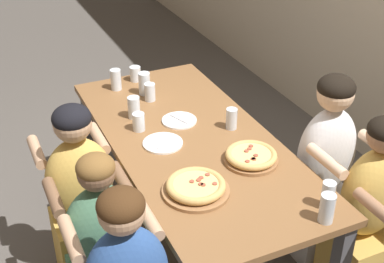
# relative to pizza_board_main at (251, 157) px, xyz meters

# --- Properties ---
(ground_plane) EXTENTS (18.00, 18.00, 0.00)m
(ground_plane) POSITION_rel_pizza_board_main_xyz_m (-0.33, -0.19, -0.78)
(ground_plane) COLOR #514C47
(ground_plane) RESTS_ON ground
(dining_table) EXTENTS (1.94, 0.88, 0.75)m
(dining_table) POSITION_rel_pizza_board_main_xyz_m (-0.33, -0.19, -0.11)
(dining_table) COLOR brown
(dining_table) RESTS_ON ground
(pizza_board_main) EXTENTS (0.29, 0.29, 0.06)m
(pizza_board_main) POSITION_rel_pizza_board_main_xyz_m (0.00, 0.00, 0.00)
(pizza_board_main) COLOR #996B42
(pizza_board_main) RESTS_ON dining_table
(pizza_board_second) EXTENTS (0.33, 0.33, 0.06)m
(pizza_board_second) POSITION_rel_pizza_board_main_xyz_m (0.12, -0.38, 0.00)
(pizza_board_second) COLOR #996B42
(pizza_board_second) RESTS_ON dining_table
(empty_plate_a) EXTENTS (0.22, 0.22, 0.02)m
(empty_plate_a) POSITION_rel_pizza_board_main_xyz_m (-0.35, -0.36, -0.02)
(empty_plate_a) COLOR white
(empty_plate_a) RESTS_ON dining_table
(empty_plate_b) EXTENTS (0.21, 0.21, 0.02)m
(empty_plate_b) POSITION_rel_pizza_board_main_xyz_m (-0.55, -0.18, -0.02)
(empty_plate_b) COLOR white
(empty_plate_b) RESTS_ON dining_table
(drinking_glass_a) EXTENTS (0.07, 0.07, 0.14)m
(drinking_glass_a) POSITION_rel_pizza_board_main_xyz_m (-0.71, -0.40, 0.03)
(drinking_glass_a) COLOR silver
(drinking_glass_a) RESTS_ON dining_table
(drinking_glass_b) EXTENTS (0.06, 0.06, 0.14)m
(drinking_glass_b) POSITION_rel_pizza_board_main_xyz_m (0.48, 0.13, 0.03)
(drinking_glass_b) COLOR silver
(drinking_glass_b) RESTS_ON dining_table
(drinking_glass_c) EXTENTS (0.07, 0.07, 0.11)m
(drinking_glass_c) POSITION_rel_pizza_board_main_xyz_m (-0.56, -0.43, 0.02)
(drinking_glass_c) COLOR silver
(drinking_glass_c) RESTS_ON dining_table
(drinking_glass_d) EXTENTS (0.08, 0.08, 0.10)m
(drinking_glass_d) POSITION_rel_pizza_board_main_xyz_m (-1.20, -0.22, 0.02)
(drinking_glass_d) COLOR silver
(drinking_glass_d) RESTS_ON dining_table
(drinking_glass_e) EXTENTS (0.07, 0.07, 0.14)m
(drinking_glass_e) POSITION_rel_pizza_board_main_xyz_m (0.56, 0.06, 0.03)
(drinking_glass_e) COLOR silver
(drinking_glass_e) RESTS_ON dining_table
(drinking_glass_f) EXTENTS (0.07, 0.07, 0.13)m
(drinking_glass_f) POSITION_rel_pizza_board_main_xyz_m (-0.35, 0.07, 0.03)
(drinking_glass_f) COLOR silver
(drinking_glass_f) RESTS_ON dining_table
(drinking_glass_g) EXTENTS (0.07, 0.07, 0.12)m
(drinking_glass_g) POSITION_rel_pizza_board_main_xyz_m (-0.88, -0.23, 0.03)
(drinking_glass_g) COLOR silver
(drinking_glass_g) RESTS_ON dining_table
(drinking_glass_h) EXTENTS (0.07, 0.07, 0.14)m
(drinking_glass_h) POSITION_rel_pizza_board_main_xyz_m (-1.13, -0.38, 0.03)
(drinking_glass_h) COLOR silver
(drinking_glass_h) RESTS_ON dining_table
(drinking_glass_i) EXTENTS (0.08, 0.08, 0.15)m
(drinking_glass_i) POSITION_rel_pizza_board_main_xyz_m (-0.98, -0.23, 0.04)
(drinking_glass_i) COLOR silver
(drinking_glass_i) RESTS_ON dining_table
(diner_near_center) EXTENTS (0.51, 0.40, 1.11)m
(diner_near_center) POSITION_rel_pizza_board_main_xyz_m (-0.33, -0.85, -0.27)
(diner_near_center) COLOR gold
(diner_near_center) RESTS_ON ground
(diner_far_right) EXTENTS (0.51, 0.40, 1.11)m
(diner_far_right) POSITION_rel_pizza_board_main_xyz_m (0.43, 0.47, -0.27)
(diner_far_right) COLOR gold
(diner_far_right) RESTS_ON ground
(diner_near_midright) EXTENTS (0.51, 0.40, 1.07)m
(diner_near_midright) POSITION_rel_pizza_board_main_xyz_m (0.09, -0.85, -0.30)
(diner_near_midright) COLOR #477556
(diner_near_midright) RESTS_ON ground
(diner_far_midright) EXTENTS (0.51, 0.40, 1.17)m
(diner_far_midright) POSITION_rel_pizza_board_main_xyz_m (0.04, 0.47, -0.23)
(diner_far_midright) COLOR silver
(diner_far_midright) RESTS_ON ground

